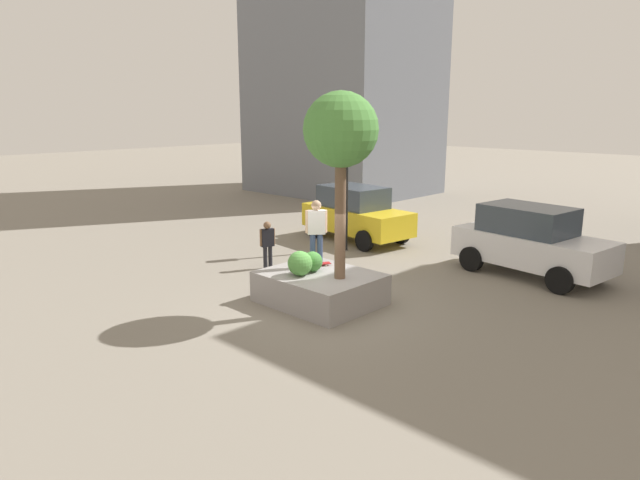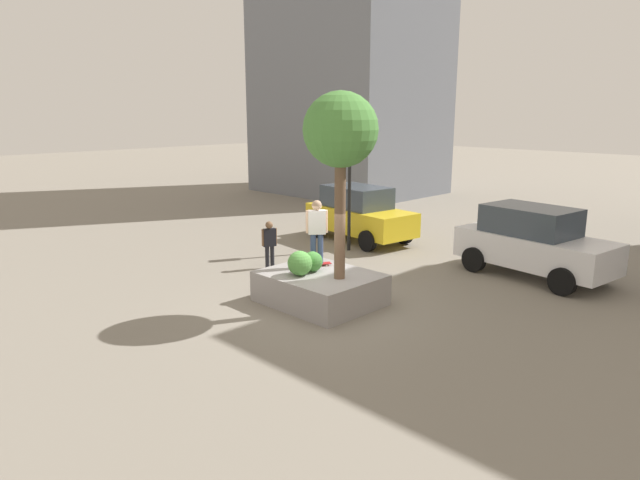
# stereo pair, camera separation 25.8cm
# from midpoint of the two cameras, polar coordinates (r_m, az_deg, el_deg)

# --- Properties ---
(ground_plane) EXTENTS (120.00, 120.00, 0.00)m
(ground_plane) POSITION_cam_midpoint_polar(r_m,az_deg,el_deg) (14.80, 0.54, -6.78)
(ground_plane) COLOR gray
(planter_ledge) EXTENTS (2.91, 2.39, 0.81)m
(planter_ledge) POSITION_cam_midpoint_polar(r_m,az_deg,el_deg) (14.99, -0.49, -4.87)
(planter_ledge) COLOR gray
(planter_ledge) RESTS_ON ground
(plaza_tree) EXTENTS (1.84, 1.84, 4.66)m
(plaza_tree) POSITION_cam_midpoint_polar(r_m,az_deg,el_deg) (13.86, 1.58, 10.75)
(plaza_tree) COLOR brown
(plaza_tree) RESTS_ON planter_ledge
(boxwood_shrub) EXTENTS (0.65, 0.65, 0.65)m
(boxwood_shrub) POSITION_cam_midpoint_polar(r_m,az_deg,el_deg) (14.62, -2.53, -2.37)
(boxwood_shrub) COLOR #4C8C3D
(boxwood_shrub) RESTS_ON planter_ledge
(hedge_clump) EXTENTS (0.54, 0.54, 0.54)m
(hedge_clump) POSITION_cam_midpoint_polar(r_m,az_deg,el_deg) (14.98, -1.27, -2.19)
(hedge_clump) COLOR #3D7A33
(hedge_clump) RESTS_ON planter_ledge
(skateboard) EXTENTS (0.56, 0.80, 0.07)m
(skateboard) POSITION_cam_midpoint_polar(r_m,az_deg,el_deg) (15.53, -0.85, -2.45)
(skateboard) COLOR #A51E1E
(skateboard) RESTS_ON planter_ledge
(skateboarder) EXTENTS (0.45, 0.49, 1.76)m
(skateboarder) POSITION_cam_midpoint_polar(r_m,az_deg,el_deg) (15.29, -0.86, 1.28)
(skateboarder) COLOR navy
(skateboarder) RESTS_ON skateboard
(taxi_cab) EXTENTS (4.75, 2.57, 2.11)m
(taxi_cab) POSITION_cam_midpoint_polar(r_m,az_deg,el_deg) (22.06, 3.28, 2.72)
(taxi_cab) COLOR gold
(taxi_cab) RESTS_ON ground
(police_car) EXTENTS (4.84, 2.63, 2.15)m
(police_car) POSITION_cam_midpoint_polar(r_m,az_deg,el_deg) (18.40, 20.11, -0.08)
(police_car) COLOR white
(police_car) RESTS_ON ground
(traffic_light_median) EXTENTS (0.37, 0.37, 4.96)m
(traffic_light_median) POSITION_cam_midpoint_polar(r_m,az_deg,el_deg) (20.14, 2.38, 8.29)
(traffic_light_median) COLOR black
(traffic_light_median) RESTS_ON ground
(bystander_watching) EXTENTS (0.29, 0.50, 1.54)m
(bystander_watching) POSITION_cam_midpoint_polar(r_m,az_deg,el_deg) (18.17, -5.73, -0.15)
(bystander_watching) COLOR black
(bystander_watching) RESTS_ON ground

